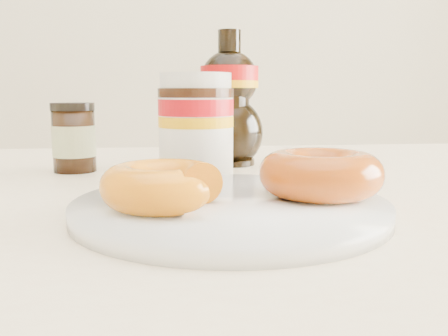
{
  "coord_description": "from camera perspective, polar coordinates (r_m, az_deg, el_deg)",
  "views": [
    {
      "loc": [
        -0.0,
        -0.44,
        0.86
      ],
      "look_at": [
        0.05,
        0.04,
        0.79
      ],
      "focal_mm": 40.0,
      "sensor_mm": 36.0,
      "label": 1
    }
  ],
  "objects": [
    {
      "name": "donut_bitten",
      "position": [
        0.42,
        -6.99,
        -1.99
      ],
      "size": [
        0.12,
        0.12,
        0.04
      ],
      "primitive_type": "torus",
      "rotation": [
        0.0,
        0.0,
        0.22
      ],
      "color": "orange",
      "rests_on": "plate"
    },
    {
      "name": "dark_jar",
      "position": [
        0.71,
        -16.78,
        3.29
      ],
      "size": [
        0.06,
        0.06,
        0.09
      ],
      "rotation": [
        0.0,
        0.0,
        0.33
      ],
      "color": "black",
      "rests_on": "dining_table"
    },
    {
      "name": "dining_table",
      "position": [
        0.57,
        -5.82,
        -10.9
      ],
      "size": [
        1.4,
        0.9,
        0.75
      ],
      "color": "#FEEBC1",
      "rests_on": "ground"
    },
    {
      "name": "nutella_jar",
      "position": [
        0.62,
        -3.22,
        5.22
      ],
      "size": [
        0.09,
        0.09,
        0.13
      ],
      "rotation": [
        0.0,
        0.0,
        0.1
      ],
      "color": "white",
      "rests_on": "dining_table"
    },
    {
      "name": "syrup_bottle",
      "position": [
        0.75,
        0.61,
        7.95
      ],
      "size": [
        0.13,
        0.12,
        0.2
      ],
      "primitive_type": null,
      "rotation": [
        0.0,
        0.0,
        0.41
      ],
      "color": "black",
      "rests_on": "dining_table"
    },
    {
      "name": "plate",
      "position": [
        0.44,
        0.72,
        -4.49
      ],
      "size": [
        0.28,
        0.28,
        0.01
      ],
      "color": "white",
      "rests_on": "dining_table"
    },
    {
      "name": "donut_whole",
      "position": [
        0.47,
        10.98,
        -0.63
      ],
      "size": [
        0.15,
        0.15,
        0.04
      ],
      "primitive_type": "torus",
      "rotation": [
        0.0,
        0.0,
        0.4
      ],
      "color": "#913209",
      "rests_on": "plate"
    }
  ]
}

